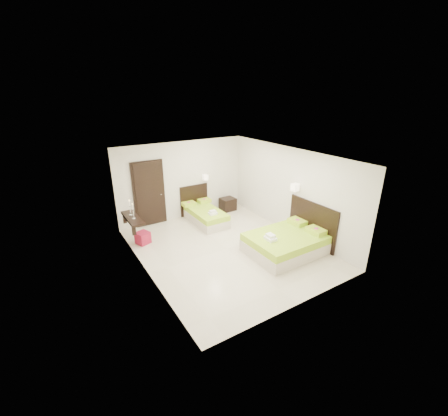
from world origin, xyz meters
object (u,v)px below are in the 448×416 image
bed_double (288,241)px  ottoman (143,238)px  bed_single (205,214)px  nightstand (228,204)px

bed_double → ottoman: bearing=141.5°
bed_single → bed_double: (0.96, -2.96, 0.03)m
bed_single → ottoman: (-2.25, -0.42, -0.09)m
nightstand → ottoman: nightstand is taller
bed_double → nightstand: size_ratio=3.91×
bed_double → ottoman: bed_double is taller
bed_single → bed_double: 3.11m
bed_single → bed_double: bed_double is taller
bed_double → nightstand: bed_double is taller
bed_double → nightstand: 3.43m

